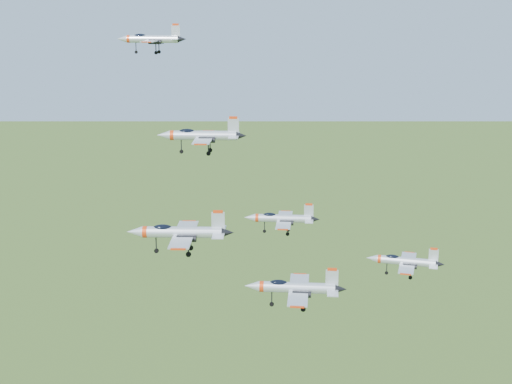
{
  "coord_description": "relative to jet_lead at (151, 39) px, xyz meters",
  "views": [
    {
      "loc": [
        -0.3,
        -99.16,
        157.66
      ],
      "look_at": [
        4.05,
        -1.31,
        131.95
      ],
      "focal_mm": 50.0,
      "sensor_mm": 36.0,
      "label": 1
    }
  ],
  "objects": [
    {
      "name": "jet_lead",
      "position": [
        0.0,
        0.0,
        0.0
      ],
      "size": [
        10.89,
        9.11,
        2.91
      ],
      "rotation": [
        0.0,
        0.0,
        -0.15
      ],
      "color": "silver"
    },
    {
      "name": "jet_left_high",
      "position": [
        7.69,
        -9.8,
        -13.3
      ],
      "size": [
        13.2,
        10.93,
        3.53
      ],
      "rotation": [
        0.0,
        0.0,
        -0.08
      ],
      "color": "silver"
    },
    {
      "name": "jet_right_high",
      "position": [
        5.65,
        -31.39,
        -21.06
      ],
      "size": [
        12.86,
        10.63,
        3.44
      ],
      "rotation": [
        0.0,
        0.0,
        -0.07
      ],
      "color": "silver"
    },
    {
      "name": "jet_left_low",
      "position": [
        19.82,
        -6.18,
        -27.16
      ],
      "size": [
        11.87,
        9.9,
        3.17
      ],
      "rotation": [
        0.0,
        0.0,
        -0.13
      ],
      "color": "silver"
    },
    {
      "name": "jet_right_low",
      "position": [
        19.89,
        -27.2,
        -30.09
      ],
      "size": [
        13.24,
        11.04,
        3.54
      ],
      "rotation": [
        0.0,
        0.0,
        -0.14
      ],
      "color": "silver"
    },
    {
      "name": "jet_trail",
      "position": [
        38.25,
        -11.36,
        -32.63
      ],
      "size": [
        11.53,
        9.83,
        3.15
      ],
      "rotation": [
        0.0,
        0.0,
        -0.31
      ],
      "color": "silver"
    }
  ]
}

